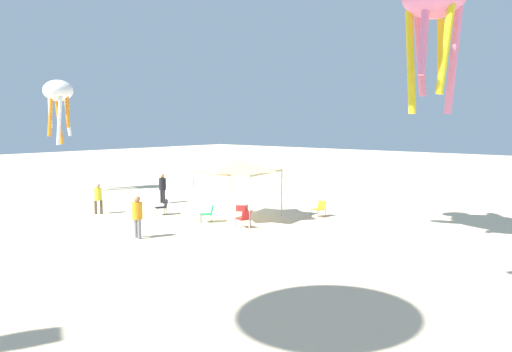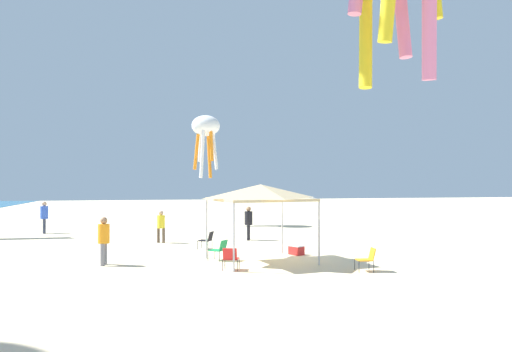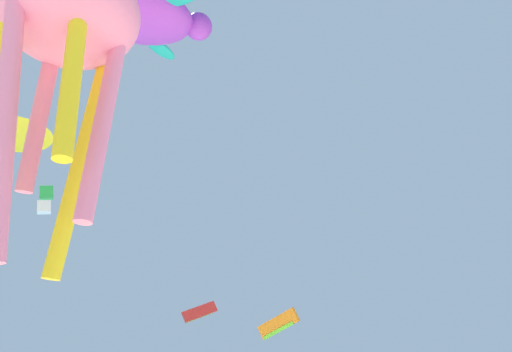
{
  "view_description": "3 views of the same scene",
  "coord_description": "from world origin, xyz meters",
  "px_view_note": "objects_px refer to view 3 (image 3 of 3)",
  "views": [
    {
      "loc": [
        -18.81,
        20.28,
        4.92
      ],
      "look_at": [
        -2.43,
        1.08,
        2.24
      ],
      "focal_mm": 36.08,
      "sensor_mm": 36.0,
      "label": 1
    },
    {
      "loc": [
        -20.58,
        5.34,
        3.2
      ],
      "look_at": [
        -0.2,
        1.27,
        3.36
      ],
      "focal_mm": 35.02,
      "sensor_mm": 36.0,
      "label": 2
    },
    {
      "loc": [
        -12.88,
        -6.87,
        4.15
      ],
      "look_at": [
        -0.73,
        6.73,
        10.98
      ],
      "focal_mm": 33.3,
      "sensor_mm": 36.0,
      "label": 3
    }
  ],
  "objects_px": {
    "kite_parafoil_orange": "(278,324)",
    "kite_octopus_pink": "(67,26)",
    "kite_turtle_purple": "(139,15)",
    "kite_delta_yellow": "(16,129)",
    "kite_parafoil_red": "(200,312)",
    "kite_box_green": "(45,200)"
  },
  "relations": [
    {
      "from": "kite_parafoil_orange",
      "to": "kite_octopus_pink",
      "type": "bearing_deg",
      "value": 122.03
    },
    {
      "from": "kite_turtle_purple",
      "to": "kite_parafoil_orange",
      "type": "relative_size",
      "value": 1.77
    },
    {
      "from": "kite_delta_yellow",
      "to": "kite_parafoil_orange",
      "type": "distance_m",
      "value": 21.37
    },
    {
      "from": "kite_parafoil_red",
      "to": "kite_turtle_purple",
      "type": "relative_size",
      "value": 0.52
    },
    {
      "from": "kite_parafoil_red",
      "to": "kite_turtle_purple",
      "type": "distance_m",
      "value": 26.53
    },
    {
      "from": "kite_turtle_purple",
      "to": "kite_delta_yellow",
      "type": "bearing_deg",
      "value": 112.19
    },
    {
      "from": "kite_turtle_purple",
      "to": "kite_delta_yellow",
      "type": "distance_m",
      "value": 15.48
    },
    {
      "from": "kite_parafoil_red",
      "to": "kite_parafoil_orange",
      "type": "relative_size",
      "value": 0.93
    },
    {
      "from": "kite_parafoil_red",
      "to": "kite_parafoil_orange",
      "type": "distance_m",
      "value": 9.73
    },
    {
      "from": "kite_parafoil_red",
      "to": "kite_box_green",
      "type": "bearing_deg",
      "value": 3.06
    },
    {
      "from": "kite_box_green",
      "to": "kite_parafoil_orange",
      "type": "height_order",
      "value": "kite_box_green"
    },
    {
      "from": "kite_parafoil_red",
      "to": "kite_box_green",
      "type": "height_order",
      "value": "kite_box_green"
    },
    {
      "from": "kite_box_green",
      "to": "kite_parafoil_orange",
      "type": "distance_m",
      "value": 18.94
    },
    {
      "from": "kite_delta_yellow",
      "to": "kite_octopus_pink",
      "type": "bearing_deg",
      "value": -104.08
    },
    {
      "from": "kite_box_green",
      "to": "kite_turtle_purple",
      "type": "bearing_deg",
      "value": -170.65
    },
    {
      "from": "kite_turtle_purple",
      "to": "kite_parafoil_orange",
      "type": "height_order",
      "value": "kite_turtle_purple"
    },
    {
      "from": "kite_parafoil_red",
      "to": "kite_box_green",
      "type": "xyz_separation_m",
      "value": [
        -13.16,
        1.33,
        7.25
      ]
    },
    {
      "from": "kite_turtle_purple",
      "to": "kite_box_green",
      "type": "height_order",
      "value": "kite_turtle_purple"
    },
    {
      "from": "kite_parafoil_red",
      "to": "kite_parafoil_orange",
      "type": "bearing_deg",
      "value": 96.73
    },
    {
      "from": "kite_turtle_purple",
      "to": "kite_octopus_pink",
      "type": "height_order",
      "value": "kite_turtle_purple"
    },
    {
      "from": "kite_box_green",
      "to": "kite_parafoil_orange",
      "type": "bearing_deg",
      "value": -111.41
    },
    {
      "from": "kite_parafoil_red",
      "to": "kite_box_green",
      "type": "distance_m",
      "value": 15.08
    }
  ]
}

